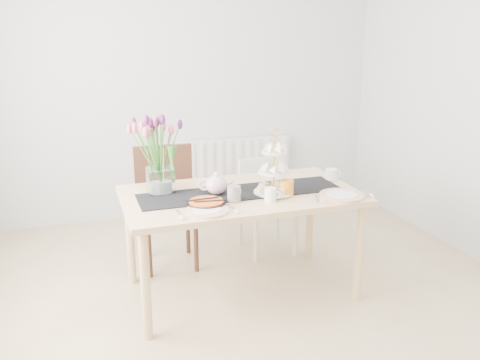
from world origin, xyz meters
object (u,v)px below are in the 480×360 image
object	(u,v)px
radiator	(234,167)
chair_brown	(166,196)
teapot	(216,185)
cake_stand	(274,178)
mug_orange	(287,188)
chair_white	(264,198)
mug_grey	(234,194)
tulip_vase	(159,144)
plate_left	(207,211)
dining_table	(241,203)
cream_jug	(331,175)
mug_white	(270,195)
tart_tin	(206,203)
plate_right	(342,195)

from	to	relation	value
radiator	chair_brown	world-z (taller)	chair_brown
radiator	teapot	size ratio (longest dim) A/B	5.19
cake_stand	mug_orange	bearing A→B (deg)	-42.26
chair_white	mug_grey	world-z (taller)	mug_grey
radiator	tulip_vase	size ratio (longest dim) A/B	1.91
tulip_vase	plate_left	distance (m)	0.61
dining_table	tulip_vase	world-z (taller)	tulip_vase
cream_jug	plate_left	distance (m)	1.12
mug_white	plate_left	world-z (taller)	mug_white
tart_tin	teapot	bearing A→B (deg)	56.23
chair_brown	plate_right	size ratio (longest dim) A/B	3.14
dining_table	cream_jug	world-z (taller)	cream_jug
plate_right	cake_stand	bearing A→B (deg)	153.67
tulip_vase	cream_jug	xyz separation A→B (m)	(1.26, -0.10, -0.30)
chair_brown	teapot	world-z (taller)	chair_brown
radiator	cake_stand	distance (m)	1.90
chair_white	mug_white	distance (m)	1.03
teapot	mug_white	distance (m)	0.38
tart_tin	plate_left	size ratio (longest dim) A/B	0.92
mug_white	chair_brown	bearing A→B (deg)	142.88
chair_brown	chair_white	xyz separation A→B (m)	(0.84, -0.01, -0.10)
tulip_vase	tart_tin	world-z (taller)	tulip_vase
tulip_vase	mug_orange	world-z (taller)	tulip_vase
mug_white	mug_orange	world-z (taller)	mug_orange
tulip_vase	cream_jug	bearing A→B (deg)	-4.45
teapot	mug_orange	size ratio (longest dim) A/B	2.15
chair_brown	cream_jug	distance (m)	1.31
radiator	dining_table	distance (m)	1.83
tulip_vase	mug_grey	bearing A→B (deg)	-38.61
mug_grey	tart_tin	bearing A→B (deg)	150.47
chair_white	mug_white	world-z (taller)	mug_white
cream_jug	mug_orange	distance (m)	0.52
tulip_vase	mug_orange	distance (m)	0.91
tart_tin	tulip_vase	bearing A→B (deg)	123.40
tart_tin	cake_stand	bearing A→B (deg)	9.32
cream_jug	tart_tin	distance (m)	1.06
dining_table	teapot	distance (m)	0.23
chair_brown	teapot	size ratio (longest dim) A/B	4.08
chair_white	cream_jug	bearing A→B (deg)	-66.23
chair_white	tulip_vase	distance (m)	1.26
cream_jug	radiator	bearing A→B (deg)	112.95
plate_left	plate_right	world-z (taller)	plate_right
tart_tin	mug_orange	bearing A→B (deg)	1.84
chair_brown	plate_left	bearing A→B (deg)	-82.89
radiator	mug_orange	bearing A→B (deg)	-97.24
cake_stand	mug_grey	size ratio (longest dim) A/B	3.86
cake_stand	teapot	world-z (taller)	cake_stand
dining_table	mug_grey	size ratio (longest dim) A/B	15.42
cake_stand	plate_left	size ratio (longest dim) A/B	1.48
chair_brown	mug_white	world-z (taller)	chair_brown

